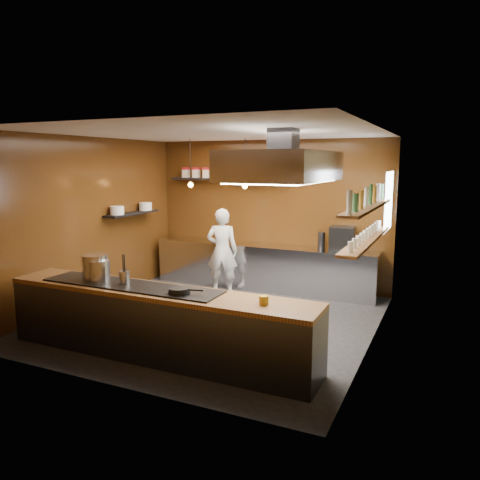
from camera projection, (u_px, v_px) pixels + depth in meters
The scene contains 26 objects.
floor at pixel (214, 320), 7.66m from camera, with size 5.00×5.00×0.00m, color black.
back_wall at pixel (270, 214), 9.65m from camera, with size 5.00×5.00×0.00m, color #3A1F0A.
left_wall at pixel (90, 221), 8.43m from camera, with size 5.00×5.00×0.00m, color #3A1F0A.
right_wall at pixel (375, 240), 6.38m from camera, with size 5.00×5.00×0.00m, color #4C472B.
ceiling at pixel (212, 133), 7.16m from camera, with size 5.00×5.00×0.00m, color silver.
window_pane at pixel (389, 201), 7.86m from camera, with size 1.00×1.00×0.00m, color white.
prep_counter at pixel (263, 267), 9.53m from camera, with size 4.60×0.65×0.90m, color silver.
pass_counter at pixel (157, 323), 6.15m from camera, with size 4.40×0.72×0.94m.
tin_shelf at pixel (227, 179), 9.78m from camera, with size 2.60×0.26×0.04m, color black.
plate_shelf at pixel (132, 213), 9.26m from camera, with size 0.30×1.40×0.04m, color black.
bottle_shelf_upper at pixel (368, 207), 6.65m from camera, with size 0.26×2.80×0.04m, color brown.
bottle_shelf_lower at pixel (366, 240), 6.73m from camera, with size 0.26×2.80×0.04m, color brown.
extractor_hood at pixel (283, 166), 6.35m from camera, with size 1.20×2.00×0.72m.
pendant_left at pixel (191, 182), 9.40m from camera, with size 0.10×0.10×0.95m.
pendant_right at pixel (245, 183), 8.91m from camera, with size 0.10×0.10×0.95m.
storage_tins at pixel (234, 173), 9.70m from camera, with size 2.43×0.13×0.22m.
plate_stacks at pixel (132, 208), 9.24m from camera, with size 0.26×1.16×0.16m.
bottles at pixel (368, 197), 6.63m from camera, with size 0.06×2.66×0.24m.
wine_glasses at pixel (367, 234), 6.71m from camera, with size 0.07×2.37×0.13m.
stockpot_large at pixel (95, 267), 6.49m from camera, with size 0.36×0.36×0.35m, color #B6B9BE.
stockpot_small at pixel (99, 270), 6.43m from camera, with size 0.30×0.30×0.28m, color #B1B4B8.
utensil_crock at pixel (124, 277), 6.25m from camera, with size 0.14×0.14×0.18m, color #B3B5BA.
frying_pan at pixel (179, 291), 5.81m from camera, with size 0.45×0.28×0.07m.
butter_jar at pixel (264, 300), 5.43m from camera, with size 0.11×0.11×0.10m, color gold.
espresso_machine at pixel (342, 239), 8.84m from camera, with size 0.45×0.42×0.45m, color black.
chef at pixel (222, 251), 9.16m from camera, with size 0.61×0.40×1.67m, color silver.
Camera 1 is at (3.44, -6.49, 2.55)m, focal length 35.00 mm.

